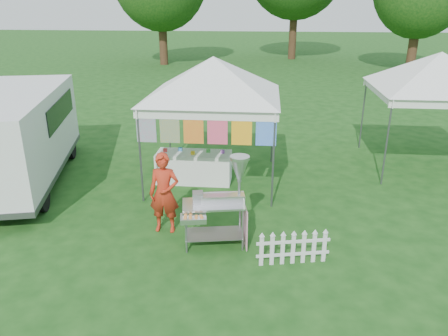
# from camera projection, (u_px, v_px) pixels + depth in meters

# --- Properties ---
(ground) EXTENTS (120.00, 120.00, 0.00)m
(ground) POSITION_uv_depth(u_px,v_px,m) (190.00, 255.00, 7.67)
(ground) COLOR #154212
(ground) RESTS_ON ground
(canopy_main) EXTENTS (4.24, 4.24, 3.45)m
(canopy_main) POSITION_uv_depth(u_px,v_px,m) (213.00, 57.00, 9.84)
(canopy_main) COLOR #59595E
(canopy_main) RESTS_ON ground
(canopy_right) EXTENTS (4.24, 4.24, 3.45)m
(canopy_right) POSITION_uv_depth(u_px,v_px,m) (442.00, 52.00, 10.73)
(canopy_right) COLOR #59595E
(canopy_right) RESTS_ON ground
(donut_cart) EXTENTS (1.23, 1.02, 1.69)m
(donut_cart) POSITION_uv_depth(u_px,v_px,m) (224.00, 195.00, 7.63)
(donut_cart) COLOR gray
(donut_cart) RESTS_ON ground
(vendor) EXTENTS (0.57, 0.38, 1.57)m
(vendor) POSITION_uv_depth(u_px,v_px,m) (164.00, 193.00, 8.21)
(vendor) COLOR #B62B16
(vendor) RESTS_ON ground
(cargo_van) EXTENTS (3.33, 5.64, 2.20)m
(cargo_van) POSITION_uv_depth(u_px,v_px,m) (13.00, 135.00, 10.41)
(cargo_van) COLOR silver
(cargo_van) RESTS_ON ground
(picket_fence) EXTENTS (1.24, 0.29, 0.56)m
(picket_fence) POSITION_uv_depth(u_px,v_px,m) (293.00, 249.00, 7.31)
(picket_fence) COLOR silver
(picket_fence) RESTS_ON ground
(display_table) EXTENTS (1.80, 0.70, 0.74)m
(display_table) POSITION_uv_depth(u_px,v_px,m) (194.00, 167.00, 10.66)
(display_table) COLOR white
(display_table) RESTS_ON ground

